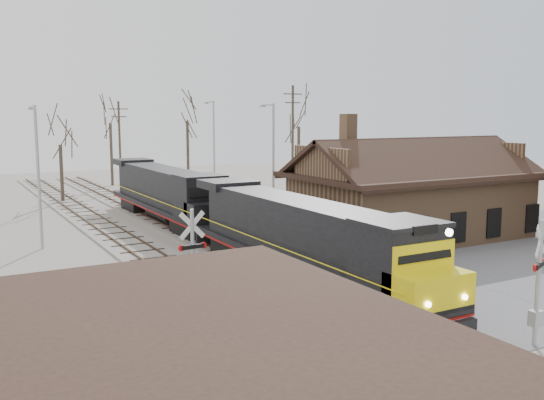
# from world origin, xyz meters

# --- Properties ---
(ground) EXTENTS (140.00, 140.00, 0.00)m
(ground) POSITION_xyz_m (0.00, 0.00, 0.00)
(ground) COLOR #9F9A8F
(ground) RESTS_ON ground
(road) EXTENTS (60.00, 9.00, 0.03)m
(road) POSITION_xyz_m (0.00, 0.00, 0.01)
(road) COLOR #59595E
(road) RESTS_ON ground
(track_main) EXTENTS (3.40, 90.00, 0.24)m
(track_main) POSITION_xyz_m (0.00, 15.00, 0.07)
(track_main) COLOR #9F9A8F
(track_main) RESTS_ON ground
(track_siding) EXTENTS (3.40, 90.00, 0.24)m
(track_siding) POSITION_xyz_m (-4.50, 15.00, 0.07)
(track_siding) COLOR #9F9A8F
(track_siding) RESTS_ON ground
(depot) EXTENTS (15.20, 9.31, 7.90)m
(depot) POSITION_xyz_m (11.99, 12.00, 2.41)
(depot) COLOR #876546
(depot) RESTS_ON ground
(locomotive_lead) EXTENTS (2.78, 18.64, 4.13)m
(locomotive_lead) POSITION_xyz_m (0.00, 5.59, 2.17)
(locomotive_lead) COLOR black
(locomotive_lead) RESTS_ON ground
(locomotive_trailing) EXTENTS (2.78, 18.64, 3.91)m
(locomotive_trailing) POSITION_xyz_m (0.00, 24.50, 2.17)
(locomotive_trailing) COLOR black
(locomotive_trailing) RESTS_ON ground
(crossbuck_near) EXTENTS (1.18, 0.58, 4.39)m
(crossbuck_near) POSITION_xyz_m (3.00, -4.23, 2.04)
(crossbuck_near) COLOR #A5A8AD
(crossbuck_near) RESTS_ON ground
(crossbuck_far) EXTENTS (1.21, 0.32, 4.24)m
(crossbuck_far) POSITION_xyz_m (-5.97, 4.51, 1.98)
(crossbuck_far) COLOR #A5A8AD
(crossbuck_far) RESTS_ON ground
(streetlight_a) EXTENTS (0.25, 2.04, 8.39)m
(streetlight_a) POSITION_xyz_m (-9.34, 20.17, 4.73)
(streetlight_a) COLOR #A5A8AD
(streetlight_a) RESTS_ON ground
(streetlight_b) EXTENTS (0.25, 2.04, 8.67)m
(streetlight_b) POSITION_xyz_m (7.34, 21.97, 4.87)
(streetlight_b) COLOR #A5A8AD
(streetlight_b) RESTS_ON ground
(streetlight_c) EXTENTS (0.25, 2.04, 9.11)m
(streetlight_c) POSITION_xyz_m (8.37, 35.19, 5.09)
(streetlight_c) COLOR #A5A8AD
(streetlight_c) RESTS_ON ground
(utility_pole_b) EXTENTS (2.00, 0.24, 9.21)m
(utility_pole_b) POSITION_xyz_m (2.47, 46.05, 4.83)
(utility_pole_b) COLOR #382D23
(utility_pole_b) RESTS_ON ground
(utility_pole_c) EXTENTS (2.00, 0.24, 10.54)m
(utility_pole_c) POSITION_xyz_m (15.03, 31.84, 5.50)
(utility_pole_c) COLOR #382D23
(utility_pole_c) RESTS_ON ground
(tree_b) EXTENTS (3.45, 3.45, 8.45)m
(tree_b) POSITION_xyz_m (-4.69, 39.34, 6.00)
(tree_b) COLOR #382D23
(tree_b) RESTS_ON ground
(tree_c) EXTENTS (4.61, 4.61, 11.30)m
(tree_c) POSITION_xyz_m (2.58, 50.09, 8.05)
(tree_c) COLOR #382D23
(tree_c) RESTS_ON ground
(tree_d) EXTENTS (4.78, 4.78, 11.72)m
(tree_d) POSITION_xyz_m (9.00, 43.42, 8.35)
(tree_d) COLOR #382D23
(tree_d) RESTS_ON ground
(tree_e) EXTENTS (4.40, 4.40, 10.79)m
(tree_e) POSITION_xyz_m (18.62, 36.59, 7.68)
(tree_e) COLOR #382D23
(tree_e) RESTS_ON ground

